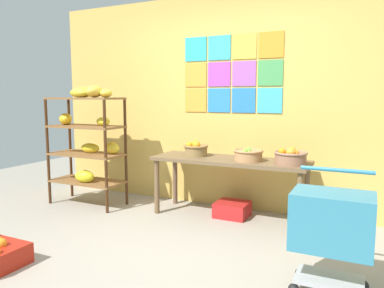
{
  "coord_description": "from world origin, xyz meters",
  "views": [
    {
      "loc": [
        1.6,
        -2.58,
        1.37
      ],
      "look_at": [
        -0.14,
        1.03,
        0.86
      ],
      "focal_mm": 34.81,
      "sensor_mm": 36.0,
      "label": 1
    }
  ],
  "objects_px": {
    "banana_shelf_unit": "(87,137)",
    "produce_crate_under_table": "(232,209)",
    "display_table": "(229,166)",
    "shopping_cart": "(332,225)",
    "fruit_basket_back_left": "(290,157)",
    "fruit_basket_back_right": "(248,155)",
    "fruit_basket_left": "(196,149)"
  },
  "relations": [
    {
      "from": "fruit_basket_back_right",
      "to": "display_table",
      "type": "bearing_deg",
      "value": 167.93
    },
    {
      "from": "fruit_basket_left",
      "to": "produce_crate_under_table",
      "type": "relative_size",
      "value": 0.79
    },
    {
      "from": "display_table",
      "to": "shopping_cart",
      "type": "height_order",
      "value": "shopping_cart"
    },
    {
      "from": "fruit_basket_back_right",
      "to": "shopping_cart",
      "type": "relative_size",
      "value": 0.38
    },
    {
      "from": "fruit_basket_back_left",
      "to": "banana_shelf_unit",
      "type": "bearing_deg",
      "value": -175.34
    },
    {
      "from": "banana_shelf_unit",
      "to": "shopping_cart",
      "type": "distance_m",
      "value": 3.2
    },
    {
      "from": "fruit_basket_left",
      "to": "fruit_basket_back_right",
      "type": "xyz_separation_m",
      "value": [
        0.66,
        -0.07,
        -0.01
      ]
    },
    {
      "from": "fruit_basket_left",
      "to": "fruit_basket_back_right",
      "type": "height_order",
      "value": "fruit_basket_left"
    },
    {
      "from": "banana_shelf_unit",
      "to": "fruit_basket_back_right",
      "type": "distance_m",
      "value": 2.06
    },
    {
      "from": "banana_shelf_unit",
      "to": "fruit_basket_back_left",
      "type": "bearing_deg",
      "value": 4.66
    },
    {
      "from": "display_table",
      "to": "fruit_basket_left",
      "type": "relative_size",
      "value": 6.04
    },
    {
      "from": "fruit_basket_back_left",
      "to": "shopping_cart",
      "type": "height_order",
      "value": "fruit_basket_back_left"
    },
    {
      "from": "display_table",
      "to": "fruit_basket_back_left",
      "type": "bearing_deg",
      "value": -5.62
    },
    {
      "from": "fruit_basket_left",
      "to": "shopping_cart",
      "type": "xyz_separation_m",
      "value": [
        1.64,
        -1.28,
        -0.27
      ]
    },
    {
      "from": "fruit_basket_left",
      "to": "produce_crate_under_table",
      "type": "distance_m",
      "value": 0.82
    },
    {
      "from": "fruit_basket_back_left",
      "to": "produce_crate_under_table",
      "type": "xyz_separation_m",
      "value": [
        -0.66,
        0.11,
        -0.68
      ]
    },
    {
      "from": "banana_shelf_unit",
      "to": "fruit_basket_back_right",
      "type": "relative_size",
      "value": 4.69
    },
    {
      "from": "fruit_basket_back_right",
      "to": "produce_crate_under_table",
      "type": "bearing_deg",
      "value": 155.7
    },
    {
      "from": "banana_shelf_unit",
      "to": "display_table",
      "type": "distance_m",
      "value": 1.85
    },
    {
      "from": "display_table",
      "to": "fruit_basket_back_right",
      "type": "relative_size",
      "value": 5.45
    },
    {
      "from": "display_table",
      "to": "fruit_basket_left",
      "type": "distance_m",
      "value": 0.46
    },
    {
      "from": "display_table",
      "to": "fruit_basket_back_right",
      "type": "height_order",
      "value": "fruit_basket_back_right"
    },
    {
      "from": "fruit_basket_left",
      "to": "fruit_basket_back_left",
      "type": "bearing_deg",
      "value": -4.32
    },
    {
      "from": "banana_shelf_unit",
      "to": "fruit_basket_left",
      "type": "bearing_deg",
      "value": 11.76
    },
    {
      "from": "banana_shelf_unit",
      "to": "display_table",
      "type": "relative_size",
      "value": 0.86
    },
    {
      "from": "display_table",
      "to": "shopping_cart",
      "type": "distance_m",
      "value": 1.75
    },
    {
      "from": "banana_shelf_unit",
      "to": "produce_crate_under_table",
      "type": "distance_m",
      "value": 2.02
    },
    {
      "from": "display_table",
      "to": "fruit_basket_back_left",
      "type": "xyz_separation_m",
      "value": [
        0.69,
        -0.07,
        0.16
      ]
    },
    {
      "from": "banana_shelf_unit",
      "to": "fruit_basket_back_right",
      "type": "height_order",
      "value": "banana_shelf_unit"
    },
    {
      "from": "produce_crate_under_table",
      "to": "fruit_basket_back_left",
      "type": "bearing_deg",
      "value": -9.58
    },
    {
      "from": "display_table",
      "to": "shopping_cart",
      "type": "relative_size",
      "value": 2.05
    },
    {
      "from": "fruit_basket_left",
      "to": "fruit_basket_back_left",
      "type": "relative_size",
      "value": 0.85
    }
  ]
}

